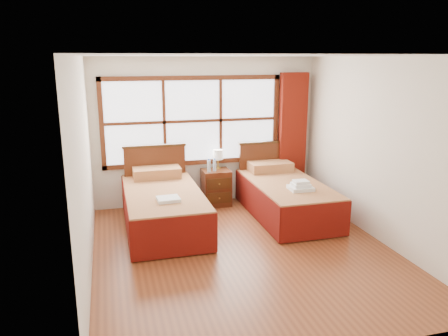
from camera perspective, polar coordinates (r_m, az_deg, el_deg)
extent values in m
plane|color=brown|center=(6.10, 2.60, -10.77)|extent=(4.50, 4.50, 0.00)
plane|color=white|center=(5.53, 2.91, 14.47)|extent=(4.50, 4.50, 0.00)
plane|color=silver|center=(7.81, -2.32, 4.80)|extent=(4.00, 0.00, 4.00)
plane|color=silver|center=(5.42, -17.82, -0.07)|extent=(0.00, 4.50, 4.50)
plane|color=silver|center=(6.56, 19.64, 2.18)|extent=(0.00, 4.50, 4.50)
cube|color=white|center=(7.70, -4.11, 6.15)|extent=(3.00, 0.02, 1.40)
cube|color=#4E2311|center=(7.81, -3.99, 0.75)|extent=(3.16, 0.06, 0.08)
cube|color=#4E2311|center=(7.61, -4.18, 11.66)|extent=(3.16, 0.06, 0.08)
cube|color=#4E2311|center=(7.54, -15.70, 5.49)|extent=(0.08, 0.06, 1.56)
cube|color=#4E2311|center=(8.11, 6.72, 6.50)|extent=(0.08, 0.06, 1.56)
cube|color=#4E2311|center=(7.60, -7.81, 5.95)|extent=(0.05, 0.05, 1.40)
cube|color=#4E2311|center=(7.79, -0.45, 6.28)|extent=(0.05, 0.05, 1.40)
cube|color=#4E2311|center=(7.68, -4.09, 6.13)|extent=(3.00, 0.05, 0.05)
cube|color=maroon|center=(8.20, 8.91, 4.18)|extent=(0.50, 0.16, 2.30)
cube|color=#381F0B|center=(6.87, -7.86, -6.46)|extent=(1.01, 2.01, 0.33)
cube|color=maroon|center=(6.77, -7.94, -4.07)|extent=(1.13, 2.23, 0.27)
cube|color=maroon|center=(6.78, -12.63, -5.74)|extent=(0.03, 2.23, 0.56)
cube|color=maroon|center=(6.91, -3.25, -5.03)|extent=(0.03, 2.23, 0.56)
cube|color=maroon|center=(5.80, -6.45, -8.98)|extent=(1.13, 0.03, 0.56)
cube|color=maroon|center=(7.48, -8.80, -0.55)|extent=(0.79, 0.46, 0.18)
cube|color=#4E2311|center=(7.71, -8.93, -1.21)|extent=(1.05, 0.06, 1.09)
cube|color=#381F0B|center=(7.58, -9.10, 2.86)|extent=(1.09, 0.08, 0.04)
cube|color=#381F0B|center=(7.38, 8.10, -5.04)|extent=(0.97, 1.94, 0.32)
cube|color=maroon|center=(7.29, 8.18, -2.88)|extent=(1.09, 2.15, 0.26)
cube|color=maroon|center=(7.15, 4.12, -4.46)|extent=(0.03, 2.15, 0.54)
cube|color=maroon|center=(7.56, 11.92, -3.69)|extent=(0.03, 2.15, 0.54)
cube|color=maroon|center=(6.43, 11.89, -6.92)|extent=(1.09, 0.03, 0.54)
cube|color=maroon|center=(7.93, 6.02, 0.20)|extent=(0.76, 0.44, 0.17)
cube|color=#4E2311|center=(8.17, 5.42, -0.36)|extent=(1.01, 0.06, 1.05)
cube|color=#381F0B|center=(8.05, 5.51, 3.34)|extent=(1.05, 0.08, 0.04)
cube|color=#4E2311|center=(7.81, -1.04, -2.55)|extent=(0.48, 0.43, 0.64)
cube|color=#381F0B|center=(7.64, -0.63, -3.94)|extent=(0.42, 0.02, 0.19)
cube|color=#381F0B|center=(7.57, -0.63, -2.09)|extent=(0.42, 0.02, 0.19)
sphere|color=#A27637|center=(7.63, -0.59, -3.98)|extent=(0.03, 0.03, 0.03)
sphere|color=#A27637|center=(7.55, -0.60, -2.13)|extent=(0.03, 0.03, 0.03)
cube|color=white|center=(6.25, -7.28, -4.06)|extent=(0.33, 0.29, 0.05)
cube|color=white|center=(6.89, 9.98, -2.59)|extent=(0.37, 0.32, 0.06)
cube|color=white|center=(6.87, 9.99, -2.17)|extent=(0.28, 0.24, 0.05)
cube|color=white|center=(6.86, 10.01, -1.79)|extent=(0.23, 0.20, 0.04)
cylinder|color=gold|center=(7.85, -0.80, 0.03)|extent=(0.11, 0.11, 0.02)
cylinder|color=gold|center=(7.83, -0.80, 0.63)|extent=(0.02, 0.02, 0.15)
cylinder|color=white|center=(7.79, -0.80, 1.79)|extent=(0.18, 0.18, 0.18)
cylinder|color=#A4BDD3|center=(7.57, -1.98, 0.24)|extent=(0.06, 0.06, 0.21)
cylinder|color=#1745AC|center=(7.54, -1.99, 1.11)|extent=(0.03, 0.03, 0.03)
cylinder|color=#A4BDD3|center=(7.64, -1.24, 0.33)|extent=(0.06, 0.06, 0.20)
cylinder|color=#1745AC|center=(7.62, -1.24, 1.16)|extent=(0.03, 0.03, 0.03)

